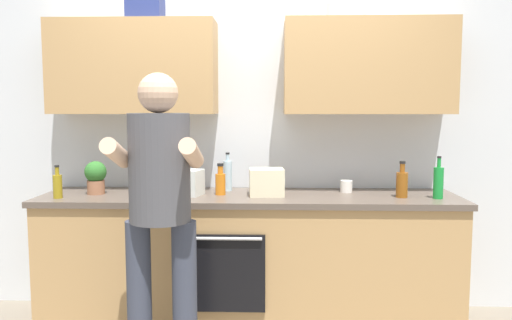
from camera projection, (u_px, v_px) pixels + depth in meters
back_wall_unit at (250, 107)px, 3.69m from camera, size 4.00×0.38×2.50m
counter at (249, 259)px, 3.52m from camera, size 2.84×0.67×0.90m
person_standing at (160, 198)px, 2.83m from camera, size 0.49×0.45×1.68m
bottle_soda at (438, 182)px, 3.32m from camera, size 0.06×0.06×0.28m
bottle_water at (228, 175)px, 3.64m from camera, size 0.06×0.06×0.28m
bottle_oil at (58, 185)px, 3.34m from camera, size 0.06×0.06×0.22m
bottle_juice at (220, 182)px, 3.47m from camera, size 0.07×0.07×0.22m
bottle_syrup at (402, 183)px, 3.37m from camera, size 0.08×0.08×0.24m
bottle_soy at (161, 177)px, 3.69m from camera, size 0.05×0.05×0.22m
cup_coffee at (346, 186)px, 3.58m from camera, size 0.08×0.08×0.08m
cup_stoneware at (141, 189)px, 3.44m from camera, size 0.08×0.08×0.10m
potted_herb at (96, 176)px, 3.50m from camera, size 0.15×0.15×0.23m
grocery_bag_produce at (186, 182)px, 3.46m from camera, size 0.25×0.22×0.17m
grocery_bag_rice at (267, 182)px, 3.45m from camera, size 0.24×0.21×0.18m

